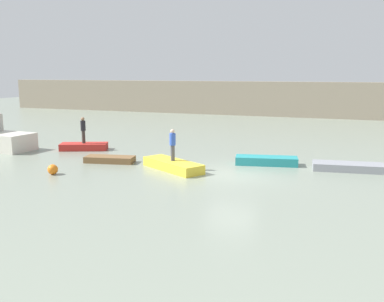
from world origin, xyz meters
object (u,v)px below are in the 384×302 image
at_px(rowboat_grey, 348,167).
at_px(person_dark_shirt, 83,129).
at_px(rowboat_teal, 266,161).
at_px(person_blue_shirt, 173,143).
at_px(mooring_buoy, 53,169).
at_px(rowboat_yellow, 173,165).
at_px(rowboat_red, 84,147).
at_px(rowboat_brown, 110,159).

distance_m(rowboat_grey, person_dark_shirt, 16.46).
relative_size(rowboat_teal, person_blue_shirt, 2.02).
distance_m(rowboat_grey, mooring_buoy, 15.11).
distance_m(rowboat_yellow, person_blue_shirt, 1.16).
bearing_deg(rowboat_yellow, person_blue_shirt, 0.00).
distance_m(person_blue_shirt, mooring_buoy, 6.16).
xyz_separation_m(rowboat_red, rowboat_yellow, (7.81, -3.32, 0.02)).
height_order(rowboat_red, person_blue_shirt, person_blue_shirt).
bearing_deg(rowboat_red, rowboat_grey, -24.53).
bearing_deg(mooring_buoy, rowboat_brown, 72.76).
relative_size(rowboat_teal, mooring_buoy, 6.52).
xyz_separation_m(rowboat_red, mooring_buoy, (2.63, -6.44, 0.04)).
bearing_deg(rowboat_grey, person_dark_shirt, 171.41).
bearing_deg(rowboat_red, rowboat_teal, -25.20).
relative_size(rowboat_yellow, rowboat_teal, 1.14).
distance_m(person_dark_shirt, mooring_buoy, 7.05).
height_order(rowboat_red, person_dark_shirt, person_dark_shirt).
height_order(rowboat_yellow, rowboat_grey, rowboat_yellow).
distance_m(rowboat_red, person_blue_shirt, 8.57).
relative_size(rowboat_yellow, rowboat_grey, 1.08).
height_order(rowboat_brown, rowboat_teal, rowboat_teal).
relative_size(rowboat_red, rowboat_grey, 0.85).
bearing_deg(rowboat_teal, person_dark_shirt, 166.99).
bearing_deg(rowboat_grey, mooring_buoy, -163.54).
height_order(rowboat_teal, person_blue_shirt, person_blue_shirt).
distance_m(rowboat_teal, person_blue_shirt, 5.41).
height_order(rowboat_brown, rowboat_grey, rowboat_grey).
bearing_deg(person_dark_shirt, rowboat_grey, -0.88).
bearing_deg(rowboat_grey, person_blue_shirt, -168.07).
bearing_deg(person_dark_shirt, mooring_buoy, -67.80).
bearing_deg(person_blue_shirt, rowboat_grey, 19.64).
height_order(rowboat_red, rowboat_grey, rowboat_red).
bearing_deg(mooring_buoy, rowboat_grey, 24.18).
relative_size(rowboat_grey, person_blue_shirt, 2.14).
bearing_deg(rowboat_brown, rowboat_red, 130.95).
xyz_separation_m(rowboat_brown, mooring_buoy, (-1.10, -3.56, 0.08)).
height_order(rowboat_teal, person_dark_shirt, person_dark_shirt).
bearing_deg(rowboat_red, person_dark_shirt, 0.00).
bearing_deg(rowboat_brown, rowboat_yellow, -17.61).
relative_size(rowboat_grey, person_dark_shirt, 2.07).
xyz_separation_m(rowboat_grey, person_dark_shirt, (-16.41, 0.25, 1.20)).
height_order(rowboat_red, mooring_buoy, mooring_buoy).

